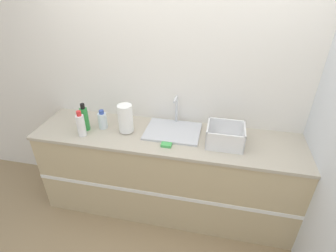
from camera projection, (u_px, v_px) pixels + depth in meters
The scene contains 11 objects.
ground_plane at pixel (161, 227), 2.63m from camera, with size 12.00×12.00×0.00m, color #937A56.
wall_back at pixel (174, 82), 2.48m from camera, with size 4.87×0.06×2.60m.
wall_right at pixel (330, 111), 1.98m from camera, with size 0.06×2.59×2.60m.
counter_cabinet at pixel (167, 173), 2.65m from camera, with size 2.49×0.61×0.91m.
sink at pixel (173, 130), 2.46m from camera, with size 0.51×0.39×0.30m.
paper_towel_roll at pixel (126, 119), 2.40m from camera, with size 0.13×0.13×0.27m.
dish_rack at pixel (225, 137), 2.27m from camera, with size 0.32×0.28×0.17m.
bottle_white_spray at pixel (81, 125), 2.36m from camera, with size 0.07×0.07×0.25m.
bottle_green at pixel (85, 118), 2.44m from camera, with size 0.07×0.07×0.27m.
bottle_clear at pixel (103, 120), 2.49m from camera, with size 0.08×0.08×0.19m.
sponge at pixel (166, 145), 2.26m from camera, with size 0.09×0.06×0.02m.
Camera 1 is at (0.44, -1.68, 2.22)m, focal length 28.00 mm.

